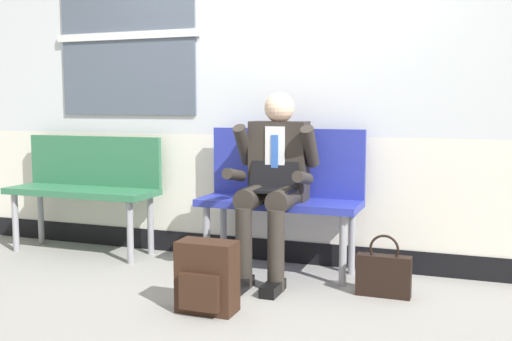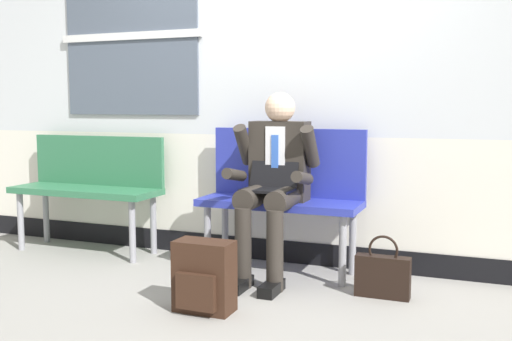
% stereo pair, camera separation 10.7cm
% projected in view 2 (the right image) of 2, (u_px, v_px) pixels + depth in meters
% --- Properties ---
extents(ground_plane, '(18.00, 18.00, 0.00)m').
position_uv_depth(ground_plane, '(240.00, 280.00, 4.04)').
color(ground_plane, gray).
extents(station_wall, '(6.47, 0.17, 2.73)m').
position_uv_depth(station_wall, '(268.00, 83.00, 4.46)').
color(station_wall, silver).
rests_on(station_wall, ground).
extents(bench_with_person, '(1.14, 0.42, 1.02)m').
position_uv_depth(bench_with_person, '(283.00, 188.00, 4.21)').
color(bench_with_person, '#28339E').
rests_on(bench_with_person, ground).
extents(bench_empty, '(1.24, 0.42, 0.93)m').
position_uv_depth(bench_empty, '(90.00, 182.00, 4.82)').
color(bench_empty, '#2D6B47').
rests_on(bench_empty, ground).
extents(person_seated, '(0.57, 0.70, 1.28)m').
position_uv_depth(person_seated, '(273.00, 179.00, 4.01)').
color(person_seated, '#2D2823').
rests_on(person_seated, ground).
extents(backpack, '(0.34, 0.22, 0.41)m').
position_uv_depth(backpack, '(204.00, 277.00, 3.40)').
color(backpack, '#331E14').
rests_on(backpack, ground).
extents(handbag, '(0.34, 0.10, 0.39)m').
position_uv_depth(handbag, '(383.00, 275.00, 3.66)').
color(handbag, black).
rests_on(handbag, ground).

